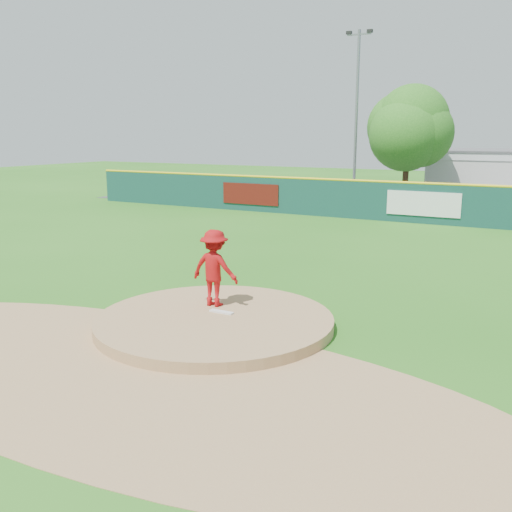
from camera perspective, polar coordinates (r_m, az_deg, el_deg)
The scene contains 12 objects.
ground at distance 13.37m, azimuth -4.14°, elevation -7.04°, with size 120.00×120.00×0.00m, color #286B19.
pitchers_mound at distance 13.37m, azimuth -4.14°, elevation -7.04°, with size 5.50×5.50×0.50m, color #9E774C.
pitching_rubber at distance 13.53m, azimuth -3.47°, elevation -5.60°, with size 0.60×0.15×0.04m, color white.
infield_dirt_arc at distance 11.15m, azimuth -12.66°, elevation -11.33°, with size 15.40×15.40×0.01m, color #9E774C.
parking_lot at distance 38.47m, azimuth 18.21°, elevation 5.00°, with size 44.00×16.00×0.02m, color #38383A.
pitcher at distance 13.89m, azimuth -4.16°, elevation -1.20°, with size 1.22×0.70×1.88m, color #A00D0F.
van at distance 36.92m, azimuth 12.28°, elevation 6.03°, with size 2.05×4.44×1.23m, color white.
fence_banners at distance 30.77m, azimuth 7.43°, elevation 5.72°, with size 13.37×0.04×1.20m.
playground_slide at distance 37.65m, azimuth -1.39°, elevation 6.68°, with size 1.03×2.90×1.60m.
outfield_fence at distance 29.60m, azimuth 15.08°, elevation 5.33°, with size 40.00×0.14×2.07m.
deciduous_tree at distance 36.69m, azimuth 14.96°, elevation 12.00°, with size 5.60×5.60×7.36m.
light_pole_left at distance 39.78m, azimuth 10.03°, elevation 14.36°, with size 1.75×0.25×11.00m.
Camera 1 is at (6.88, -10.60, 4.39)m, focal length 40.00 mm.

